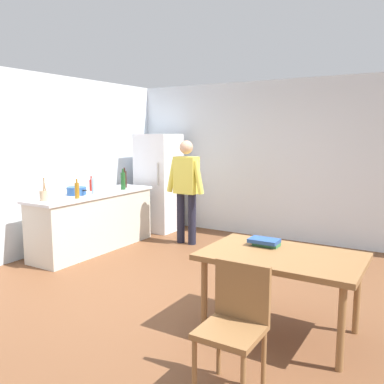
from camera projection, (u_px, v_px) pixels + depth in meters
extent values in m
plane|color=brown|center=(172.00, 291.00, 4.73)|extent=(14.00, 14.00, 0.00)
cube|color=silver|center=(268.00, 160.00, 7.07)|extent=(6.40, 0.12, 2.70)
cube|color=silver|center=(33.00, 165.00, 6.03)|extent=(0.12, 5.60, 2.70)
cube|color=beige|center=(94.00, 223.00, 6.36)|extent=(0.60, 2.12, 0.86)
cube|color=silver|center=(93.00, 194.00, 6.30)|extent=(0.64, 2.20, 0.04)
cube|color=white|center=(159.00, 183.00, 7.60)|extent=(0.70, 0.64, 1.80)
cylinder|color=#B2B2B7|center=(157.00, 174.00, 7.17)|extent=(0.02, 0.02, 0.40)
cylinder|color=#1E1E2D|center=(181.00, 218.00, 6.77)|extent=(0.13, 0.13, 0.84)
cylinder|color=#1E1E2D|center=(192.00, 219.00, 6.66)|extent=(0.13, 0.13, 0.84)
cube|color=#D8CC4C|center=(186.00, 175.00, 6.61)|extent=(0.38, 0.22, 0.60)
sphere|color=tan|center=(186.00, 147.00, 6.55)|extent=(0.22, 0.22, 0.22)
cylinder|color=#D8CC4C|center=(172.00, 176.00, 6.71)|extent=(0.20, 0.09, 0.55)
cylinder|color=#D8CC4C|center=(198.00, 177.00, 6.46)|extent=(0.20, 0.09, 0.55)
cube|color=olive|center=(282.00, 256.00, 3.65)|extent=(1.40, 0.90, 0.05)
cylinder|color=olive|center=(204.00, 296.00, 3.72)|extent=(0.06, 0.06, 0.70)
cylinder|color=olive|center=(341.00, 328.00, 3.10)|extent=(0.06, 0.06, 0.70)
cylinder|color=olive|center=(237.00, 273.00, 4.31)|extent=(0.06, 0.06, 0.70)
cylinder|color=olive|center=(357.00, 297.00, 3.69)|extent=(0.06, 0.06, 0.70)
cylinder|color=olive|center=(194.00, 370.00, 2.77)|extent=(0.04, 0.04, 0.45)
cylinder|color=olive|center=(219.00, 346.00, 3.08)|extent=(0.04, 0.04, 0.45)
cylinder|color=olive|center=(264.00, 360.00, 2.89)|extent=(0.04, 0.04, 0.45)
cube|color=olive|center=(230.00, 332.00, 2.80)|extent=(0.42, 0.42, 0.04)
cube|color=olive|center=(242.00, 291.00, 2.93)|extent=(0.42, 0.04, 0.42)
cylinder|color=#285193|center=(77.00, 191.00, 6.09)|extent=(0.28, 0.28, 0.12)
cube|color=black|center=(68.00, 189.00, 6.18)|extent=(0.06, 0.03, 0.02)
cube|color=black|center=(85.00, 190.00, 6.00)|extent=(0.06, 0.03, 0.02)
cylinder|color=tan|center=(44.00, 196.00, 5.55)|extent=(0.11, 0.11, 0.14)
cylinder|color=olive|center=(45.00, 186.00, 5.53)|extent=(0.02, 0.05, 0.22)
cylinder|color=olive|center=(44.00, 186.00, 5.52)|extent=(0.02, 0.04, 0.22)
cylinder|color=silver|center=(94.00, 186.00, 6.20)|extent=(0.07, 0.07, 0.24)
cylinder|color=silver|center=(94.00, 176.00, 6.18)|extent=(0.03, 0.03, 0.06)
cylinder|color=#B22319|center=(91.00, 185.00, 6.51)|extent=(0.06, 0.06, 0.18)
cylinder|color=#B22319|center=(91.00, 178.00, 6.50)|extent=(0.02, 0.02, 0.06)
cylinder|color=black|center=(125.00, 179.00, 6.89)|extent=(0.08, 0.08, 0.28)
cylinder|color=black|center=(124.00, 169.00, 6.87)|extent=(0.03, 0.03, 0.06)
cylinder|color=#996619|center=(77.00, 191.00, 5.76)|extent=(0.06, 0.06, 0.22)
cylinder|color=#996619|center=(77.00, 181.00, 5.74)|extent=(0.03, 0.03, 0.06)
cylinder|color=#1E5123|center=(123.00, 181.00, 6.65)|extent=(0.08, 0.08, 0.28)
cylinder|color=#1E5123|center=(123.00, 171.00, 6.63)|extent=(0.03, 0.03, 0.06)
cube|color=#387A47|center=(266.00, 244.00, 3.91)|extent=(0.24, 0.14, 0.03)
cube|color=#284C8E|center=(264.00, 241.00, 3.90)|extent=(0.28, 0.18, 0.04)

